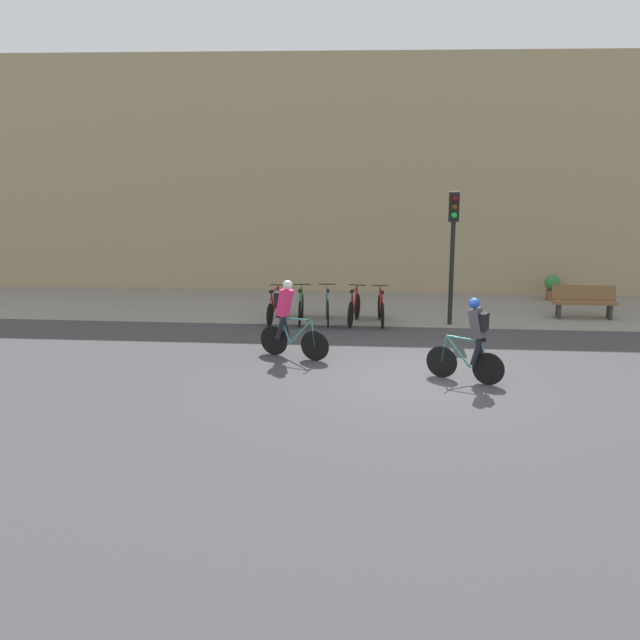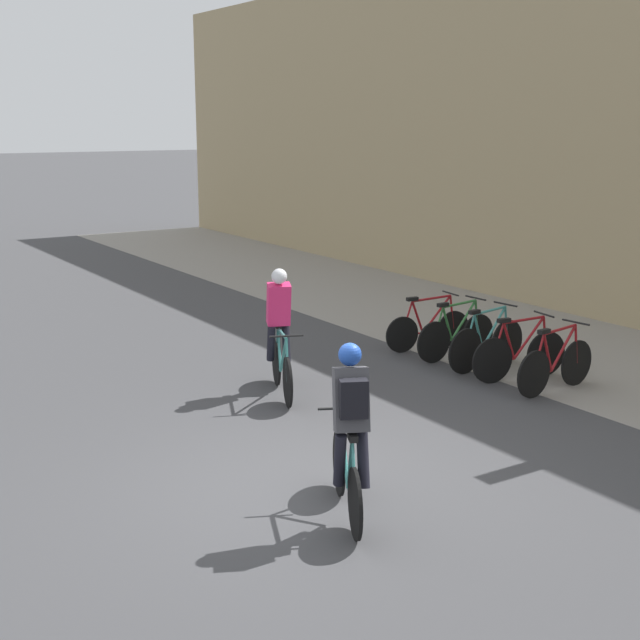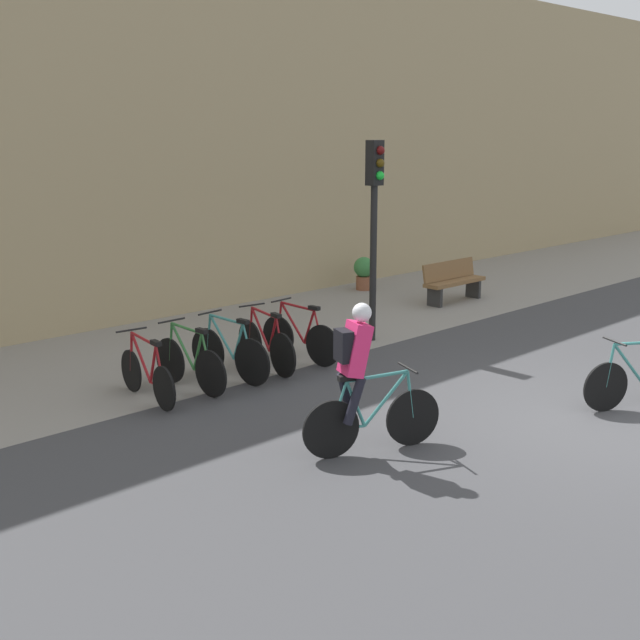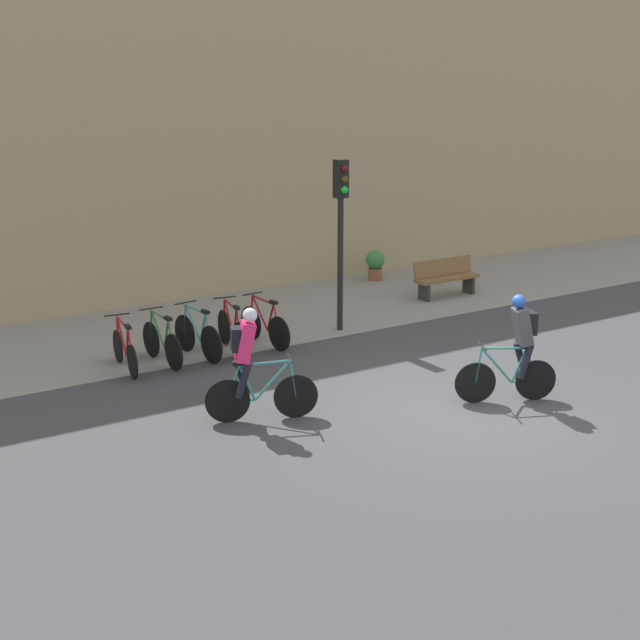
% 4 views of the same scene
% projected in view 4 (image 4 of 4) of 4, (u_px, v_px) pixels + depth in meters
% --- Properties ---
extents(ground, '(200.00, 200.00, 0.00)m').
position_uv_depth(ground, '(468.00, 411.00, 14.04)').
color(ground, '#3D3D3F').
extents(kerb_strip, '(44.00, 4.50, 0.01)m').
position_uv_depth(kerb_strip, '(262.00, 316.00, 19.52)').
color(kerb_strip, gray).
rests_on(kerb_strip, ground).
extents(building_facade, '(44.00, 0.60, 7.33)m').
position_uv_depth(building_facade, '(206.00, 139.00, 20.61)').
color(building_facade, tan).
rests_on(building_facade, ground).
extents(cyclist_pink, '(1.64, 0.71, 1.79)m').
position_uv_depth(cyclist_pink, '(250.00, 362.00, 13.40)').
color(cyclist_pink, black).
rests_on(cyclist_pink, ground).
extents(cyclist_grey, '(1.54, 0.77, 1.78)m').
position_uv_depth(cyclist_grey, '(517.00, 345.00, 14.23)').
color(cyclist_grey, black).
rests_on(cyclist_grey, ground).
extents(parked_bike_0, '(0.46, 1.63, 0.94)m').
position_uv_depth(parked_bike_0, '(125.00, 350.00, 15.86)').
color(parked_bike_0, black).
rests_on(parked_bike_0, ground).
extents(parked_bike_1, '(0.46, 1.64, 0.97)m').
position_uv_depth(parked_bike_1, '(162.00, 343.00, 16.22)').
color(parked_bike_1, black).
rests_on(parked_bike_1, ground).
extents(parked_bike_2, '(0.46, 1.67, 0.99)m').
position_uv_depth(parked_bike_2, '(198.00, 336.00, 16.59)').
color(parked_bike_2, black).
rests_on(parked_bike_2, ground).
extents(parked_bike_3, '(0.46, 1.65, 0.98)m').
position_uv_depth(parked_bike_3, '(232.00, 331.00, 16.96)').
color(parked_bike_3, black).
rests_on(parked_bike_3, ground).
extents(parked_bike_4, '(0.46, 1.64, 0.97)m').
position_uv_depth(parked_bike_4, '(265.00, 325.00, 17.33)').
color(parked_bike_4, black).
rests_on(parked_bike_4, ground).
extents(traffic_light_pole, '(0.26, 0.30, 3.50)m').
position_uv_depth(traffic_light_pole, '(341.00, 213.00, 17.81)').
color(traffic_light_pole, black).
rests_on(traffic_light_pole, ground).
extents(bench, '(1.72, 0.44, 0.89)m').
position_uv_depth(bench, '(446.00, 277.00, 21.11)').
color(bench, brown).
rests_on(bench, ground).
extents(potted_plant, '(0.48, 0.48, 0.78)m').
position_uv_depth(potted_plant, '(375.00, 264.00, 22.75)').
color(potted_plant, brown).
rests_on(potted_plant, ground).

